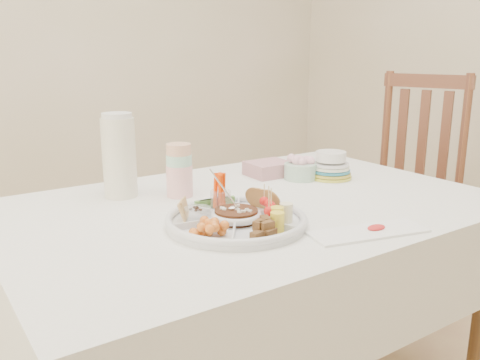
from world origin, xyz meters
TOP-DOWN VIEW (x-y plane):
  - wall_back at (0.00, 2.00)m, footprint 4.00×0.02m
  - dining_table at (0.00, 0.00)m, footprint 1.52×1.02m
  - chair at (1.06, 0.25)m, footprint 0.58×0.58m
  - party_tray at (-0.16, -0.15)m, footprint 0.42×0.42m
  - bean_dip at (-0.16, -0.15)m, footprint 0.13×0.13m
  - tortillas at (-0.04, -0.10)m, footprint 0.10×0.10m
  - carrot_cucumber at (-0.15, -0.02)m, footprint 0.13×0.13m
  - pita_raisins at (-0.27, -0.07)m, footprint 0.11×0.11m
  - cherries at (-0.28, -0.20)m, footprint 0.12×0.12m
  - granola_chunks at (-0.18, -0.28)m, footprint 0.10×0.10m
  - banana_tomato at (-0.06, -0.23)m, footprint 0.13×0.13m
  - cup_stack at (-0.15, 0.20)m, footprint 0.11×0.11m
  - thermos at (-0.31, 0.30)m, footprint 0.11×0.11m
  - flower_bowl at (0.32, 0.15)m, footprint 0.13×0.13m
  - napkin_stack at (0.26, 0.26)m, footprint 0.16×0.14m
  - plate_stack at (0.43, 0.09)m, footprint 0.20×0.20m
  - placemat at (0.09, -0.40)m, footprint 0.34×0.18m

SIDE VIEW (x-z plane):
  - dining_table at x=0.00m, z-range 0.00..0.76m
  - chair at x=1.06m, z-range 0.00..1.12m
  - placemat at x=0.09m, z-range 0.76..0.76m
  - party_tray at x=-0.16m, z-range 0.76..0.80m
  - napkin_stack at x=0.26m, z-range 0.76..0.81m
  - bean_dip at x=-0.16m, z-range 0.77..0.81m
  - cherries at x=-0.28m, z-range 0.77..0.82m
  - granola_chunks at x=-0.18m, z-range 0.77..0.81m
  - tortillas at x=-0.04m, z-range 0.78..0.83m
  - pita_raisins at x=-0.27m, z-range 0.77..0.83m
  - flower_bowl at x=0.32m, z-range 0.76..0.85m
  - plate_stack at x=0.43m, z-range 0.76..0.86m
  - banana_tomato at x=-0.06m, z-range 0.77..0.87m
  - carrot_cucumber at x=-0.15m, z-range 0.77..0.88m
  - cup_stack at x=-0.15m, z-range 0.76..0.99m
  - thermos at x=-0.31m, z-range 0.76..1.04m
  - wall_back at x=0.00m, z-range 0.00..2.70m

